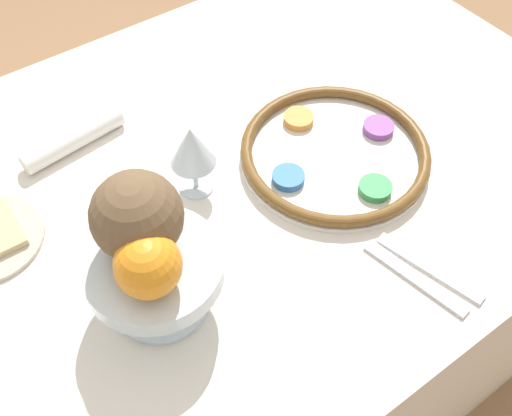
{
  "coord_description": "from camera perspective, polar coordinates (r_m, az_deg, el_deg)",
  "views": [
    {
      "loc": [
        0.31,
        0.58,
        1.5
      ],
      "look_at": [
        -0.02,
        0.12,
        0.79
      ],
      "focal_mm": 42.0,
      "sensor_mm": 36.0,
      "label": 1
    }
  ],
  "objects": [
    {
      "name": "napkin_roll",
      "position": [
        1.09,
        -17.02,
        6.25
      ],
      "size": [
        0.19,
        0.06,
        0.04
      ],
      "color": "white",
      "rests_on": "dining_table"
    },
    {
      "name": "fork_left",
      "position": [
        0.93,
        16.18,
        -5.5
      ],
      "size": [
        0.06,
        0.17,
        0.01
      ],
      "color": "silver",
      "rests_on": "dining_table"
    },
    {
      "name": "fork_right",
      "position": [
        0.92,
        14.9,
        -6.46
      ],
      "size": [
        0.05,
        0.17,
        0.01
      ],
      "color": "silver",
      "rests_on": "dining_table"
    },
    {
      "name": "orange_fruit",
      "position": [
        0.73,
        -10.26,
        -5.39
      ],
      "size": [
        0.08,
        0.08,
        0.08
      ],
      "color": "orange",
      "rests_on": "fruit_stand"
    },
    {
      "name": "ground_plane",
      "position": [
        1.64,
        -3.05,
        -14.89
      ],
      "size": [
        8.0,
        8.0,
        0.0
      ],
      "primitive_type": "plane",
      "color": "#99704C"
    },
    {
      "name": "seder_plate",
      "position": [
        1.03,
        7.52,
        5.26
      ],
      "size": [
        0.32,
        0.32,
        0.03
      ],
      "color": "silver",
      "rests_on": "dining_table"
    },
    {
      "name": "fruit_stand",
      "position": [
        0.81,
        -9.63,
        -6.02
      ],
      "size": [
        0.19,
        0.19,
        0.11
      ],
      "color": "silver",
      "rests_on": "dining_table"
    },
    {
      "name": "dining_table",
      "position": [
        1.31,
        -3.74,
        -8.32
      ],
      "size": [
        1.47,
        0.92,
        0.75
      ],
      "color": "silver",
      "rests_on": "ground_plane"
    },
    {
      "name": "coconut",
      "position": [
        0.76,
        -11.28,
        -0.76
      ],
      "size": [
        0.12,
        0.12,
        0.12
      ],
      "color": "brown",
      "rests_on": "fruit_stand"
    },
    {
      "name": "wine_glass",
      "position": [
        0.93,
        -6.25,
        5.87
      ],
      "size": [
        0.07,
        0.07,
        0.13
      ],
      "color": "silver",
      "rests_on": "dining_table"
    }
  ]
}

